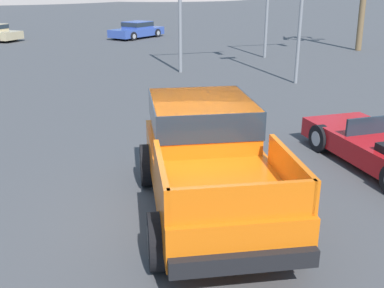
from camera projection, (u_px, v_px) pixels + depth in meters
name	position (u px, v px, depth m)	size (l,w,h in m)	color
ground_plane	(185.00, 206.00, 8.28)	(320.00, 320.00, 0.00)	#424244
orange_pickup_truck	(207.00, 152.00, 7.94)	(2.88, 5.13, 1.88)	orange
parked_car_blue	(137.00, 30.00, 33.22)	(4.54, 4.05, 1.19)	#334C9E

